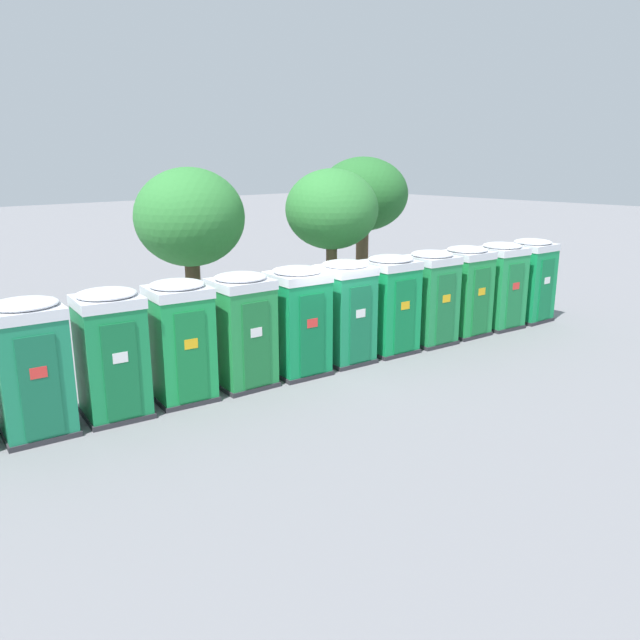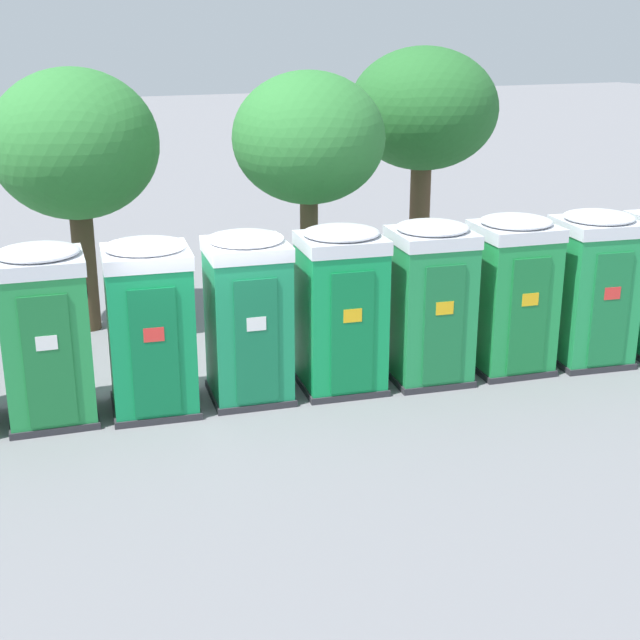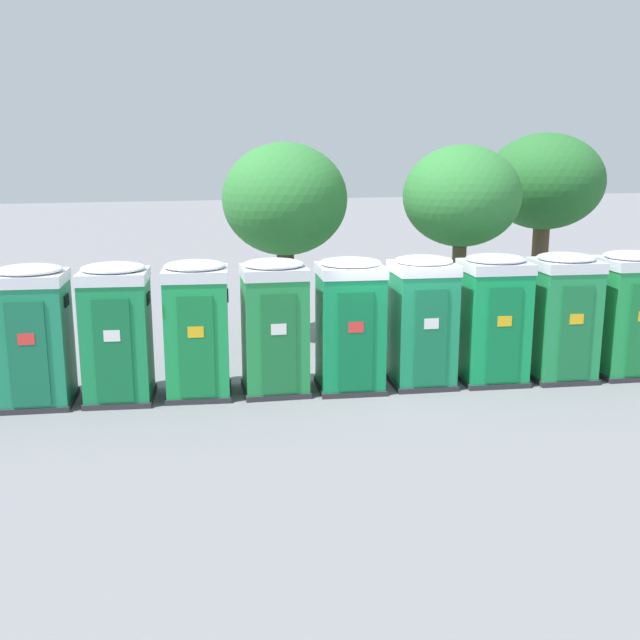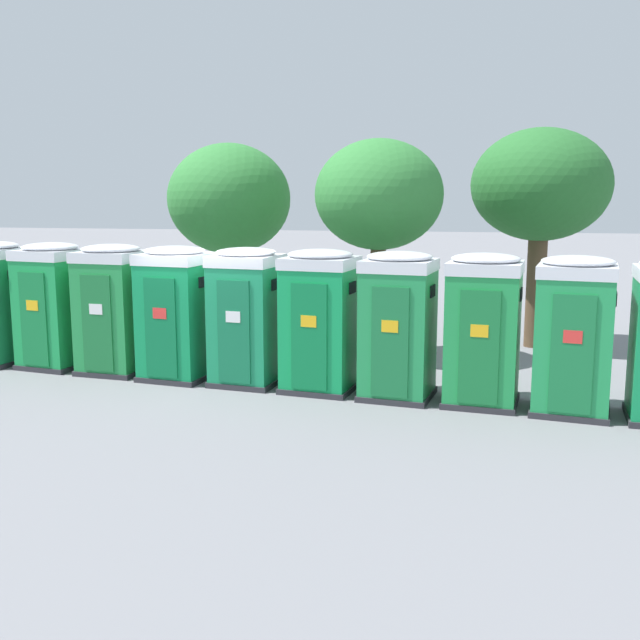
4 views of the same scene
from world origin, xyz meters
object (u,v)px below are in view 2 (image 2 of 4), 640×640
portapotty_8 (429,301)px  portapotty_10 (592,287)px  portapotty_5 (150,326)px  portapotty_9 (511,293)px  street_tree_0 (75,146)px  portapotty_6 (248,316)px  portapotty_7 (341,308)px  portapotty_4 (46,334)px  street_tree_1 (423,111)px  street_tree_2 (309,140)px

portapotty_8 → portapotty_10: (2.84, -0.37, -0.00)m
portapotty_5 → portapotty_8: bearing=-7.0°
portapotty_9 → street_tree_0: 7.88m
portapotty_6 → portapotty_9: (4.26, -0.54, -0.00)m
portapotty_7 → portapotty_5: bearing=173.8°
portapotty_5 → street_tree_0: street_tree_0 is taller
portapotty_5 → portapotty_6: 1.43m
portapotty_10 → portapotty_4: bearing=172.4°
street_tree_1 → portapotty_4: bearing=-152.6°
street_tree_0 → street_tree_2: size_ratio=1.01×
portapotty_6 → portapotty_10: same height
portapotty_7 → street_tree_1: street_tree_1 is taller
portapotty_5 → street_tree_1: (6.92, 4.55, 2.37)m
street_tree_2 → portapotty_6: bearing=-128.0°
street_tree_2 → portapotty_4: bearing=-154.8°
portapotty_4 → portapotty_5: (1.41, -0.23, -0.00)m
portapotty_5 → street_tree_2: (3.51, 2.55, 2.17)m
street_tree_0 → portapotty_8: bearing=-45.5°
portapotty_6 → street_tree_1: size_ratio=0.51×
portapotty_6 → street_tree_2: size_ratio=0.55×
portapotty_4 → street_tree_2: bearing=25.2°
portapotty_8 → street_tree_2: size_ratio=0.55×
portapotty_10 → portapotty_7: bearing=172.1°
portapotty_4 → portapotty_10: bearing=-7.6°
street_tree_0 → portapotty_4: bearing=-106.7°
portapotty_7 → street_tree_0: street_tree_0 is taller
portapotty_4 → street_tree_2: size_ratio=0.55×
portapotty_6 → street_tree_2: street_tree_2 is taller
portapotty_6 → portapotty_10: (5.67, -0.78, -0.00)m
portapotty_9 → street_tree_1: 5.85m
portapotty_8 → street_tree_0: size_ratio=0.54×
portapotty_6 → street_tree_2: bearing=52.0°
portapotty_7 → street_tree_1: (4.08, 4.86, 2.37)m
portapotty_9 → street_tree_0: (-5.95, 4.74, 2.07)m
portapotty_6 → portapotty_10: bearing=-7.8°
portapotty_10 → street_tree_1: bearing=91.9°
portapotty_7 → portapotty_10: same height
portapotty_5 → portapotty_9: bearing=-6.6°
street_tree_1 → street_tree_2: bearing=-149.7°
portapotty_7 → portapotty_8: bearing=-8.8°
portapotty_8 → portapotty_10: size_ratio=1.00×
portapotty_9 → street_tree_1: (1.23, 5.21, 2.37)m
portapotty_8 → street_tree_1: 6.20m
portapotty_8 → portapotty_9: 1.43m
portapotty_8 → portapotty_10: 2.86m
portapotty_7 → street_tree_1: 6.77m
portapotty_8 → portapotty_10: same height
portapotty_4 → street_tree_0: 4.51m
portapotty_7 → portapotty_6: bearing=172.3°
portapotty_5 → portapotty_6: bearing=-4.6°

